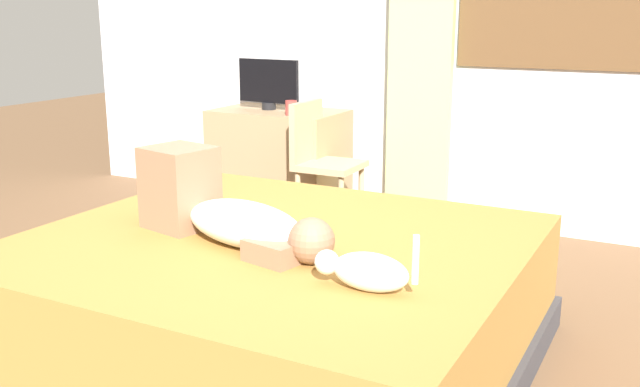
{
  "coord_description": "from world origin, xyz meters",
  "views": [
    {
      "loc": [
        1.35,
        -2.16,
        1.42
      ],
      "look_at": [
        0.01,
        0.4,
        0.68
      ],
      "focal_mm": 40.52,
      "sensor_mm": 36.0,
      "label": 1
    }
  ],
  "objects_px": {
    "cat": "(365,270)",
    "chair_by_desk": "(320,157)",
    "cup": "(291,108)",
    "tv_monitor": "(269,84)",
    "person_lying": "(227,212)",
    "bed": "(276,301)",
    "desk": "(279,162)"
  },
  "relations": [
    {
      "from": "cat",
      "to": "chair_by_desk",
      "type": "bearing_deg",
      "value": 121.31
    },
    {
      "from": "desk",
      "to": "chair_by_desk",
      "type": "height_order",
      "value": "chair_by_desk"
    },
    {
      "from": "tv_monitor",
      "to": "desk",
      "type": "bearing_deg",
      "value": 0.0
    },
    {
      "from": "desk",
      "to": "cup",
      "type": "relative_size",
      "value": 9.21
    },
    {
      "from": "cat",
      "to": "cup",
      "type": "xyz_separation_m",
      "value": [
        -1.5,
        2.13,
        0.19
      ]
    },
    {
      "from": "chair_by_desk",
      "to": "cat",
      "type": "bearing_deg",
      "value": -58.69
    },
    {
      "from": "chair_by_desk",
      "to": "tv_monitor",
      "type": "bearing_deg",
      "value": 150.8
    },
    {
      "from": "cup",
      "to": "person_lying",
      "type": "bearing_deg",
      "value": -67.18
    },
    {
      "from": "tv_monitor",
      "to": "cup",
      "type": "relative_size",
      "value": 4.92
    },
    {
      "from": "cat",
      "to": "desk",
      "type": "relative_size",
      "value": 0.4
    },
    {
      "from": "bed",
      "to": "tv_monitor",
      "type": "bearing_deg",
      "value": 122.11
    },
    {
      "from": "person_lying",
      "to": "chair_by_desk",
      "type": "distance_m",
      "value": 1.83
    },
    {
      "from": "person_lying",
      "to": "cat",
      "type": "distance_m",
      "value": 0.74
    },
    {
      "from": "bed",
      "to": "desk",
      "type": "relative_size",
      "value": 2.2
    },
    {
      "from": "person_lying",
      "to": "tv_monitor",
      "type": "distance_m",
      "value": 2.36
    },
    {
      "from": "tv_monitor",
      "to": "cat",
      "type": "bearing_deg",
      "value": -52.3
    },
    {
      "from": "desk",
      "to": "cup",
      "type": "distance_m",
      "value": 0.5
    },
    {
      "from": "cup",
      "to": "desk",
      "type": "bearing_deg",
      "value": 139.16
    },
    {
      "from": "cat",
      "to": "chair_by_desk",
      "type": "relative_size",
      "value": 0.42
    },
    {
      "from": "person_lying",
      "to": "desk",
      "type": "relative_size",
      "value": 1.05
    },
    {
      "from": "bed",
      "to": "cup",
      "type": "bearing_deg",
      "value": 118.01
    },
    {
      "from": "cup",
      "to": "chair_by_desk",
      "type": "height_order",
      "value": "chair_by_desk"
    },
    {
      "from": "chair_by_desk",
      "to": "bed",
      "type": "bearing_deg",
      "value": -68.18
    },
    {
      "from": "tv_monitor",
      "to": "chair_by_desk",
      "type": "xyz_separation_m",
      "value": [
        0.58,
        -0.32,
        -0.41
      ]
    },
    {
      "from": "bed",
      "to": "desk",
      "type": "bearing_deg",
      "value": 120.44
    },
    {
      "from": "person_lying",
      "to": "tv_monitor",
      "type": "relative_size",
      "value": 1.96
    },
    {
      "from": "tv_monitor",
      "to": "chair_by_desk",
      "type": "distance_m",
      "value": 0.78
    },
    {
      "from": "chair_by_desk",
      "to": "cup",
      "type": "bearing_deg",
      "value": 153.56
    },
    {
      "from": "cup",
      "to": "cat",
      "type": "bearing_deg",
      "value": -54.83
    },
    {
      "from": "bed",
      "to": "chair_by_desk",
      "type": "relative_size",
      "value": 2.3
    },
    {
      "from": "bed",
      "to": "cup",
      "type": "relative_size",
      "value": 20.27
    },
    {
      "from": "cat",
      "to": "tv_monitor",
      "type": "height_order",
      "value": "tv_monitor"
    }
  ]
}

